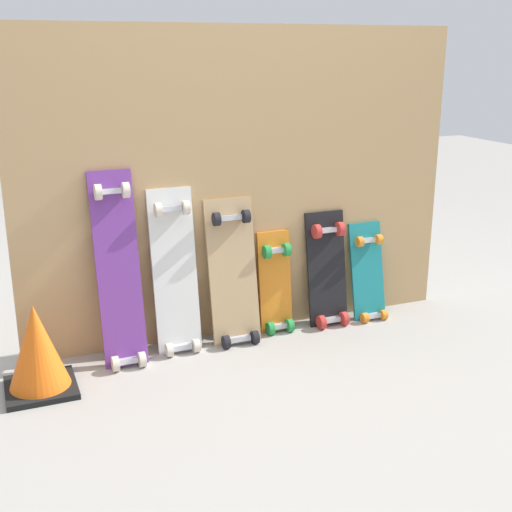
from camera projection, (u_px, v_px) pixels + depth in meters
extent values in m
plane|color=#9E9991|center=(251.00, 333.00, 3.32)|extent=(12.00, 12.00, 0.00)
cube|color=tan|center=(245.00, 186.00, 3.17)|extent=(2.14, 0.04, 1.45)
cube|color=#6B338C|center=(119.00, 277.00, 2.93)|extent=(0.19, 0.20, 0.91)
cube|color=#B7B7BF|center=(128.00, 361.00, 2.95)|extent=(0.09, 0.04, 0.03)
cube|color=#B7B7BF|center=(111.00, 191.00, 2.87)|extent=(0.09, 0.04, 0.03)
cylinder|color=beige|center=(115.00, 364.00, 2.91)|extent=(0.03, 0.07, 0.07)
cylinder|color=beige|center=(142.00, 359.00, 2.96)|extent=(0.03, 0.07, 0.07)
cylinder|color=beige|center=(98.00, 192.00, 2.83)|extent=(0.03, 0.07, 0.07)
cylinder|color=beige|center=(126.00, 190.00, 2.87)|extent=(0.03, 0.07, 0.07)
cube|color=silver|center=(175.00, 278.00, 3.07)|extent=(0.21, 0.14, 0.81)
cube|color=#B7B7BF|center=(182.00, 347.00, 3.09)|extent=(0.09, 0.04, 0.03)
cube|color=#B7B7BF|center=(171.00, 209.00, 2.99)|extent=(0.09, 0.04, 0.03)
cylinder|color=beige|center=(169.00, 350.00, 3.05)|extent=(0.03, 0.06, 0.06)
cylinder|color=beige|center=(196.00, 346.00, 3.10)|extent=(0.03, 0.06, 0.06)
cylinder|color=beige|center=(158.00, 210.00, 2.95)|extent=(0.03, 0.06, 0.06)
cylinder|color=beige|center=(186.00, 208.00, 3.00)|extent=(0.03, 0.06, 0.06)
cube|color=tan|center=(233.00, 278.00, 3.17)|extent=(0.23, 0.16, 0.74)
cube|color=#B7B7BF|center=(239.00, 339.00, 3.18)|extent=(0.11, 0.04, 0.03)
cube|color=#B7B7BF|center=(230.00, 218.00, 3.11)|extent=(0.11, 0.04, 0.03)
cylinder|color=black|center=(226.00, 342.00, 3.14)|extent=(0.03, 0.06, 0.06)
cylinder|color=black|center=(255.00, 337.00, 3.19)|extent=(0.03, 0.06, 0.06)
cylinder|color=black|center=(216.00, 219.00, 3.07)|extent=(0.03, 0.06, 0.06)
cylinder|color=black|center=(246.00, 216.00, 3.12)|extent=(0.03, 0.06, 0.06)
cube|color=orange|center=(275.00, 288.00, 3.31)|extent=(0.17, 0.09, 0.56)
cube|color=#B7B7BF|center=(279.00, 326.00, 3.32)|extent=(0.08, 0.04, 0.03)
cube|color=#B7B7BF|center=(275.00, 250.00, 3.25)|extent=(0.08, 0.04, 0.03)
cylinder|color=#268C3F|center=(270.00, 329.00, 3.29)|extent=(0.03, 0.06, 0.06)
cylinder|color=#268C3F|center=(290.00, 325.00, 3.32)|extent=(0.03, 0.06, 0.06)
cylinder|color=#268C3F|center=(267.00, 252.00, 3.22)|extent=(0.03, 0.06, 0.06)
cylinder|color=#268C3F|center=(287.00, 250.00, 3.26)|extent=(0.03, 0.06, 0.06)
cube|color=black|center=(327.00, 275.00, 3.38)|extent=(0.21, 0.12, 0.63)
cube|color=#B7B7BF|center=(331.00, 320.00, 3.39)|extent=(0.09, 0.04, 0.03)
cube|color=#B7B7BF|center=(327.00, 230.00, 3.33)|extent=(0.09, 0.04, 0.03)
cylinder|color=red|center=(321.00, 322.00, 3.35)|extent=(0.03, 0.07, 0.07)
cylinder|color=red|center=(344.00, 319.00, 3.40)|extent=(0.03, 0.07, 0.07)
cylinder|color=red|center=(317.00, 232.00, 3.29)|extent=(0.03, 0.07, 0.07)
cylinder|color=red|center=(340.00, 229.00, 3.33)|extent=(0.03, 0.07, 0.07)
cube|color=#197A7F|center=(367.00, 278.00, 3.47)|extent=(0.18, 0.14, 0.56)
cube|color=#B7B7BF|center=(372.00, 316.00, 3.47)|extent=(0.08, 0.04, 0.03)
cube|color=#B7B7BF|center=(367.00, 240.00, 3.43)|extent=(0.08, 0.04, 0.03)
cylinder|color=orange|center=(365.00, 318.00, 3.43)|extent=(0.03, 0.05, 0.05)
cylinder|color=orange|center=(383.00, 315.00, 3.47)|extent=(0.03, 0.05, 0.05)
cylinder|color=orange|center=(360.00, 242.00, 3.39)|extent=(0.03, 0.05, 0.05)
cylinder|color=orange|center=(379.00, 239.00, 3.43)|extent=(0.03, 0.05, 0.05)
cube|color=black|center=(41.00, 388.00, 2.76)|extent=(0.28, 0.28, 0.02)
cone|color=orange|center=(37.00, 346.00, 2.70)|extent=(0.24, 0.24, 0.35)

